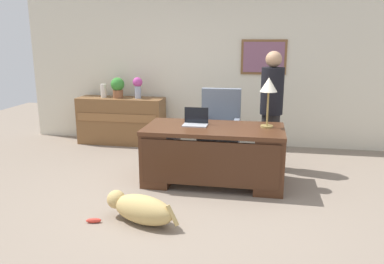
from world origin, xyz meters
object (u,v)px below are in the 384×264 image
person_standing (271,109)px  vase_with_flowers (138,86)px  desk (213,153)px  desk_lamp (269,88)px  credenza (122,121)px  dog_toy_plush (94,220)px  armchair (220,130)px  dog_lying (140,209)px  laptop (196,121)px  potted_plant (118,87)px  vase_empty (104,91)px

person_standing → vase_with_flowers: 2.49m
desk → desk_lamp: size_ratio=2.80×
person_standing → credenza: bearing=160.3°
vase_with_flowers → dog_toy_plush: 3.24m
armchair → desk_lamp: bearing=-48.9°
dog_lying → credenza: bearing=113.8°
laptop → potted_plant: (-1.68, 1.57, 0.22)m
potted_plant → desk_lamp: bearing=-30.6°
credenza → laptop: bearing=-43.9°
laptop → desk_lamp: desk_lamp is taller
person_standing → dog_lying: size_ratio=2.00×
desk → dog_lying: size_ratio=2.10×
desk → potted_plant: size_ratio=4.97×
armchair → potted_plant: size_ratio=3.10×
desk → potted_plant: bearing=139.1°
credenza → armchair: size_ratio=1.38×
desk → laptop: bearing=157.6°
credenza → desk: bearing=-41.6°
dog_lying → dog_toy_plush: (-0.48, -0.10, -0.13)m
person_standing → laptop: (-0.99, -0.63, -0.07)m
credenza → laptop: (1.64, -1.57, 0.39)m
credenza → person_standing: bearing=-19.7°
armchair → vase_with_flowers: 1.80m
vase_with_flowers → vase_empty: vase_with_flowers is taller
dog_lying → potted_plant: bearing=114.5°
desk → armchair: bearing=91.5°
vase_with_flowers → dog_toy_plush: (0.48, -3.03, -1.03)m
vase_empty → person_standing: bearing=-17.8°
armchair → dog_toy_plush: 2.57m
desk → dog_toy_plush: 1.77m
laptop → dog_toy_plush: laptop is taller
desk → dog_toy_plush: size_ratio=11.25×
laptop → dog_toy_plush: size_ratio=2.01×
credenza → person_standing: (2.62, -0.94, 0.46)m
armchair → vase_empty: size_ratio=4.70×
dog_lying → laptop: size_ratio=2.66×
credenza → armchair: 2.01m
armchair → dog_lying: bearing=-104.7°
dog_toy_plush → armchair: bearing=65.3°
credenza → laptop: laptop is taller
dog_toy_plush → dog_lying: bearing=11.8°
dog_lying → potted_plant: (-1.34, 2.93, 0.88)m
desk → desk_lamp: (0.67, 0.14, 0.85)m
person_standing → desk_lamp: size_ratio=2.66×
credenza → dog_toy_plush: 3.16m
credenza → vase_empty: vase_empty is taller
armchair → dog_lying: 2.29m
dog_lying → vase_empty: (-1.61, 2.93, 0.80)m
credenza → laptop: size_ratio=4.82×
dog_lying → dog_toy_plush: bearing=-168.2°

